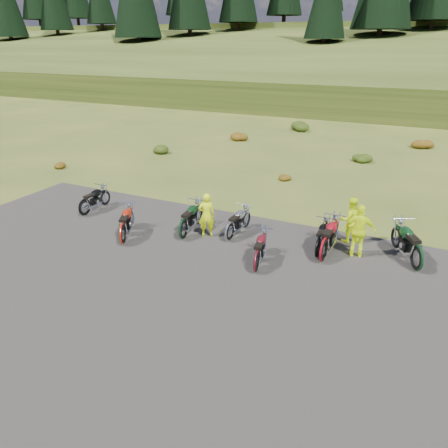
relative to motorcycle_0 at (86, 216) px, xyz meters
The scene contains 22 objects.
ground 6.08m from the motorcycle_0, 11.11° to the right, with size 300.00×300.00×0.00m, color #3C4C19.
gravel_pad 6.75m from the motorcycle_0, 28.00° to the right, with size 20.00×12.00×0.04m, color black.
hill_slope 49.19m from the motorcycle_0, 83.04° to the left, with size 300.00×46.00×3.00m, color #283712, non-canonical shape.
hill_plateau 108.99m from the motorcycle_0, 86.86° to the left, with size 300.00×90.00×9.17m, color #283712.
shrub_0 7.73m from the motorcycle_0, 141.34° to the left, with size 0.77×0.77×0.45m, color brown.
shrub_1 10.61m from the motorcycle_0, 107.21° to the left, with size 1.03×1.03×0.61m, color #1A320C.
shrub_2 15.44m from the motorcycle_0, 90.88° to the left, with size 1.30×1.30×0.77m, color brown.
shrub_3 20.90m from the motorcycle_0, 82.68° to the left, with size 1.56×1.56×0.92m, color #1A320C.
shrub_4 9.77m from the motorcycle_0, 55.29° to the left, with size 0.77×0.77×0.45m, color brown.
shrub_5 15.79m from the motorcycle_0, 57.59° to the left, with size 1.03×1.03×0.61m, color #1A320C.
shrub_6 21.82m from the motorcycle_0, 58.62° to the left, with size 1.30×1.30×0.77m, color brown.
motorcycle_0 is the anchor object (origin of this frame).
motorcycle_1 3.35m from the motorcycle_0, 25.86° to the right, with size 2.10×0.70×1.10m, color #9C1D0B, non-canonical shape.
motorcycle_2 4.68m from the motorcycle_0, ahead, with size 2.10×0.70×1.10m, color black, non-canonical shape.
motorcycle_3 6.21m from the motorcycle_0, ahead, with size 1.93×0.64×1.01m, color #A5A5AA, non-canonical shape.
motorcycle_4 7.96m from the motorcycle_0, ahead, with size 1.91×0.64×1.00m, color #570E17, non-canonical shape.
motorcycle_5 9.29m from the motorcycle_0, ahead, with size 1.90×0.63×1.00m, color black, non-canonical shape.
motorcycle_6 9.50m from the motorcycle_0, ahead, with size 2.23×0.74×1.17m, color maroon, non-canonical shape.
motorcycle_7 12.21m from the motorcycle_0, ahead, with size 2.28×0.76×1.19m, color black, non-canonical shape.
person_middle 5.37m from the motorcycle_0, ahead, with size 0.58×0.38×1.59m, color #C7DF0B.
person_right_a 10.18m from the motorcycle_0, 11.95° to the left, with size 0.78×0.61×1.60m, color #C7DF0B.
person_right_b 10.49m from the motorcycle_0, ahead, with size 1.03×0.43×1.76m, color #C7DF0B.
Camera 1 is at (6.07, -11.01, 6.50)m, focal length 35.00 mm.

